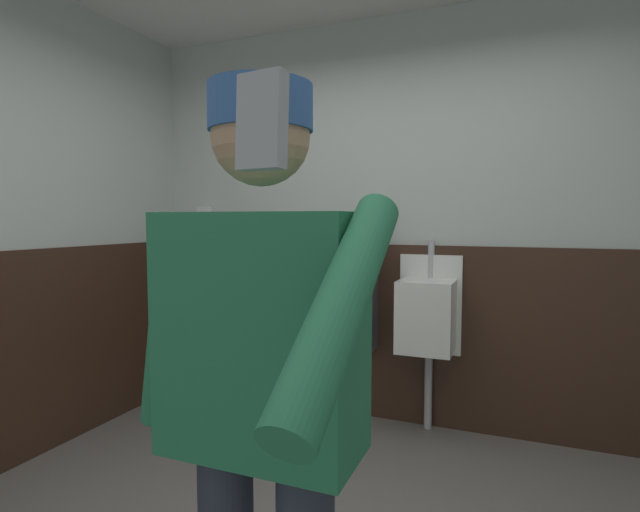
% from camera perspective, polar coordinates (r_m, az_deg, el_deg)
% --- Properties ---
extents(wall_back, '(4.30, 0.12, 2.73)m').
position_cam_1_polar(wall_back, '(3.41, 9.39, 3.94)').
color(wall_back, silver).
rests_on(wall_back, ground_plane).
extents(wainscot_band_back, '(3.70, 0.03, 1.21)m').
position_cam_1_polar(wainscot_band_back, '(3.43, 8.96, -8.86)').
color(wainscot_band_back, '#382319').
rests_on(wainscot_band_back, ground_plane).
extents(urinal_left, '(0.40, 0.34, 1.24)m').
position_cam_1_polar(urinal_left, '(3.41, -0.24, -5.90)').
color(urinal_left, white).
rests_on(urinal_left, ground_plane).
extents(urinal_middle, '(0.40, 0.34, 1.24)m').
position_cam_1_polar(urinal_middle, '(3.21, 12.33, -6.66)').
color(urinal_middle, white).
rests_on(urinal_middle, ground_plane).
extents(privacy_divider_panel, '(0.04, 0.40, 0.90)m').
position_cam_1_polar(privacy_divider_panel, '(3.20, 5.51, -3.48)').
color(privacy_divider_panel, '#4C4C51').
extents(person, '(0.69, 0.60, 1.69)m').
position_cam_1_polar(person, '(1.21, -6.83, -13.84)').
color(person, '#2D3342').
rests_on(person, ground_plane).
extents(cell_phone, '(0.06, 0.03, 0.11)m').
position_cam_1_polar(cell_phone, '(0.59, -6.76, 15.25)').
color(cell_phone, '#A5A8B2').
extents(soap_dispenser, '(0.10, 0.07, 0.18)m').
position_cam_1_polar(soap_dispenser, '(3.95, -13.23, 4.30)').
color(soap_dispenser, silver).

